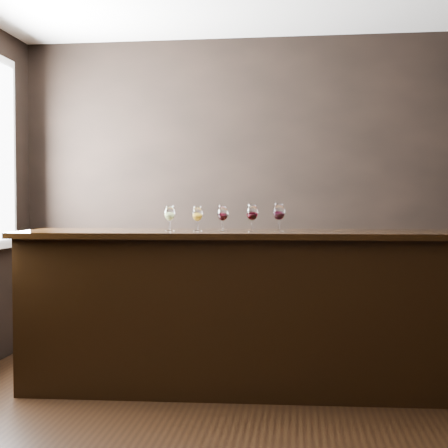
# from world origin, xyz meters

# --- Properties ---
(room_shell) EXTENTS (5.02, 4.52, 2.81)m
(room_shell) POSITION_xyz_m (-0.23, 0.11, 1.81)
(room_shell) COLOR black
(room_shell) RESTS_ON ground
(bar_counter) EXTENTS (3.14, 0.81, 1.09)m
(bar_counter) POSITION_xyz_m (-0.38, 1.08, 0.55)
(bar_counter) COLOR black
(bar_counter) RESTS_ON ground
(bar_top) EXTENTS (3.25, 0.88, 0.04)m
(bar_top) POSITION_xyz_m (-0.38, 1.08, 1.11)
(bar_top) COLOR black
(bar_top) RESTS_ON bar_counter
(back_bar_shelf) EXTENTS (2.40, 0.40, 0.86)m
(back_bar_shelf) POSITION_xyz_m (0.29, 2.03, 0.43)
(back_bar_shelf) COLOR black
(back_bar_shelf) RESTS_ON ground
(glass_white) EXTENTS (0.08, 0.08, 0.18)m
(glass_white) POSITION_xyz_m (-0.92, 1.10, 1.25)
(glass_white) COLOR white
(glass_white) RESTS_ON bar_top
(glass_amber) EXTENTS (0.07, 0.07, 0.18)m
(glass_amber) POSITION_xyz_m (-0.72, 1.11, 1.25)
(glass_amber) COLOR white
(glass_amber) RESTS_ON bar_top
(glass_red_a) EXTENTS (0.08, 0.08, 0.18)m
(glass_red_a) POSITION_xyz_m (-0.53, 1.08, 1.25)
(glass_red_a) COLOR white
(glass_red_a) RESTS_ON bar_top
(glass_red_b) EXTENTS (0.08, 0.08, 0.19)m
(glass_red_b) POSITION_xyz_m (-0.32, 1.05, 1.26)
(glass_red_b) COLOR white
(glass_red_b) RESTS_ON bar_top
(glass_red_c) EXTENTS (0.08, 0.08, 0.20)m
(glass_red_c) POSITION_xyz_m (-0.13, 1.06, 1.26)
(glass_red_c) COLOR white
(glass_red_c) RESTS_ON bar_top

